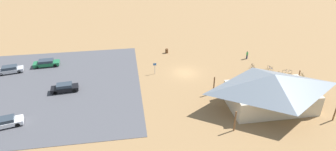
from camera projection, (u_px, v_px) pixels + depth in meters
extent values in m
plane|color=#937047|center=(185.00, 73.00, 52.99)|extent=(160.00, 160.00, 0.00)
cube|color=#4C4C51|center=(29.00, 90.00, 47.71)|extent=(36.17, 29.59, 0.05)
cube|color=beige|center=(270.00, 97.00, 42.86)|extent=(12.11, 7.07, 3.04)
pyramid|color=slate|center=(273.00, 82.00, 41.59)|extent=(14.80, 9.76, 2.31)
cylinder|color=brown|center=(298.00, 79.00, 47.91)|extent=(0.20, 0.20, 3.04)
cylinder|color=brown|center=(214.00, 85.00, 45.94)|extent=(0.20, 0.20, 3.04)
cylinder|color=brown|center=(335.00, 111.00, 39.77)|extent=(0.20, 0.20, 3.04)
cylinder|color=brown|center=(235.00, 121.00, 37.80)|extent=(0.20, 0.20, 3.04)
cylinder|color=brown|center=(167.00, 51.00, 60.71)|extent=(0.60, 0.60, 0.90)
cylinder|color=#99999E|center=(155.00, 68.00, 52.15)|extent=(0.08, 0.08, 2.20)
cube|color=#1959B2|center=(155.00, 64.00, 51.78)|extent=(0.56, 0.04, 0.40)
torus|color=black|center=(307.00, 80.00, 49.85)|extent=(0.50, 0.59, 0.74)
torus|color=black|center=(313.00, 82.00, 49.24)|extent=(0.50, 0.59, 0.74)
cylinder|color=#1E7F38|center=(310.00, 80.00, 49.49)|extent=(0.64, 0.76, 0.04)
cylinder|color=#1E7F38|center=(309.00, 79.00, 49.54)|extent=(0.04, 0.04, 0.47)
cube|color=black|center=(309.00, 78.00, 49.43)|extent=(0.19, 0.20, 0.05)
cylinder|color=#1E7F38|center=(313.00, 81.00, 49.19)|extent=(0.04, 0.04, 0.46)
cylinder|color=black|center=(313.00, 79.00, 49.08)|extent=(0.39, 0.33, 0.03)
torus|color=black|center=(296.00, 81.00, 49.54)|extent=(0.39, 0.63, 0.70)
torus|color=black|center=(296.00, 84.00, 48.68)|extent=(0.39, 0.63, 0.70)
cylinder|color=orange|center=(297.00, 82.00, 49.05)|extent=(0.51, 0.85, 0.04)
cylinder|color=orange|center=(297.00, 81.00, 49.18)|extent=(0.04, 0.04, 0.37)
cube|color=black|center=(297.00, 80.00, 49.09)|extent=(0.17, 0.21, 0.05)
cylinder|color=orange|center=(297.00, 82.00, 48.65)|extent=(0.04, 0.04, 0.48)
cylinder|color=black|center=(297.00, 81.00, 48.54)|extent=(0.43, 0.27, 0.03)
torus|color=black|center=(269.00, 67.00, 54.17)|extent=(0.16, 0.71, 0.72)
torus|color=black|center=(272.00, 70.00, 53.38)|extent=(0.16, 0.71, 0.72)
cylinder|color=#2347B7|center=(270.00, 68.00, 53.72)|extent=(0.18, 0.87, 0.04)
cylinder|color=#2347B7|center=(270.00, 67.00, 53.83)|extent=(0.04, 0.04, 0.39)
cube|color=black|center=(270.00, 66.00, 53.73)|extent=(0.11, 0.21, 0.05)
cylinder|color=#2347B7|center=(272.00, 68.00, 53.35)|extent=(0.04, 0.04, 0.46)
cylinder|color=black|center=(272.00, 67.00, 53.24)|extent=(0.48, 0.11, 0.03)
torus|color=black|center=(284.00, 72.00, 52.64)|extent=(0.68, 0.26, 0.70)
torus|color=black|center=(290.00, 72.00, 52.50)|extent=(0.68, 0.26, 0.70)
cylinder|color=silver|center=(287.00, 71.00, 52.52)|extent=(0.88, 0.32, 0.04)
cylinder|color=silver|center=(286.00, 71.00, 52.50)|extent=(0.04, 0.04, 0.43)
cube|color=black|center=(287.00, 70.00, 52.40)|extent=(0.22, 0.14, 0.05)
cylinder|color=silver|center=(290.00, 71.00, 52.40)|extent=(0.04, 0.04, 0.49)
cylinder|color=black|center=(290.00, 70.00, 52.28)|extent=(0.18, 0.47, 0.03)
torus|color=black|center=(266.00, 75.00, 51.56)|extent=(0.40, 0.66, 0.74)
torus|color=black|center=(266.00, 77.00, 50.71)|extent=(0.40, 0.66, 0.74)
cylinder|color=#197A7F|center=(266.00, 75.00, 51.08)|extent=(0.50, 0.85, 0.04)
cylinder|color=#197A7F|center=(266.00, 74.00, 51.18)|extent=(0.04, 0.04, 0.45)
cube|color=black|center=(267.00, 73.00, 51.08)|extent=(0.17, 0.21, 0.05)
cylinder|color=#197A7F|center=(266.00, 76.00, 50.68)|extent=(0.04, 0.04, 0.47)
cylinder|color=black|center=(266.00, 75.00, 50.57)|extent=(0.43, 0.26, 0.03)
torus|color=black|center=(304.00, 78.00, 50.49)|extent=(0.20, 0.71, 0.72)
torus|color=black|center=(302.00, 75.00, 51.39)|extent=(0.20, 0.71, 0.72)
cylinder|color=yellow|center=(303.00, 76.00, 50.88)|extent=(0.25, 0.92, 0.04)
cylinder|color=yellow|center=(303.00, 76.00, 50.68)|extent=(0.04, 0.04, 0.40)
cube|color=black|center=(304.00, 75.00, 50.59)|extent=(0.12, 0.21, 0.05)
cylinder|color=yellow|center=(302.00, 74.00, 51.18)|extent=(0.04, 0.04, 0.50)
cylinder|color=black|center=(303.00, 73.00, 51.06)|extent=(0.48, 0.14, 0.03)
torus|color=black|center=(278.00, 73.00, 52.17)|extent=(0.30, 0.66, 0.70)
torus|color=black|center=(279.00, 76.00, 51.30)|extent=(0.30, 0.66, 0.70)
cylinder|color=#B7B7BC|center=(279.00, 74.00, 51.68)|extent=(0.38, 0.87, 0.04)
cylinder|color=#B7B7BC|center=(279.00, 73.00, 51.80)|extent=(0.04, 0.04, 0.38)
cube|color=black|center=(279.00, 72.00, 51.71)|extent=(0.15, 0.22, 0.05)
cylinder|color=#B7B7BC|center=(279.00, 74.00, 51.29)|extent=(0.04, 0.04, 0.41)
cylinder|color=black|center=(279.00, 73.00, 51.19)|extent=(0.46, 0.21, 0.03)
torus|color=black|center=(254.00, 68.00, 53.83)|extent=(0.07, 0.69, 0.69)
torus|color=black|center=(252.00, 66.00, 54.74)|extent=(0.07, 0.69, 0.69)
cylinder|color=black|center=(253.00, 67.00, 54.23)|extent=(0.08, 0.96, 0.04)
cylinder|color=black|center=(254.00, 66.00, 54.01)|extent=(0.04, 0.04, 0.45)
cube|color=black|center=(254.00, 65.00, 53.91)|extent=(0.09, 0.20, 0.05)
cylinder|color=black|center=(252.00, 65.00, 54.53)|extent=(0.04, 0.04, 0.48)
cylinder|color=black|center=(252.00, 64.00, 54.42)|extent=(0.48, 0.05, 0.03)
torus|color=black|center=(254.00, 72.00, 52.63)|extent=(0.52, 0.59, 0.75)
torus|color=black|center=(252.00, 74.00, 51.88)|extent=(0.52, 0.59, 0.75)
cylinder|color=#722D9E|center=(253.00, 72.00, 52.20)|extent=(0.64, 0.72, 0.04)
cylinder|color=#722D9E|center=(253.00, 71.00, 52.30)|extent=(0.04, 0.04, 0.39)
cube|color=black|center=(253.00, 70.00, 52.21)|extent=(0.19, 0.20, 0.05)
cylinder|color=#722D9E|center=(252.00, 72.00, 51.84)|extent=(0.04, 0.04, 0.48)
cylinder|color=black|center=(252.00, 71.00, 51.73)|extent=(0.38, 0.34, 0.03)
torus|color=black|center=(241.00, 77.00, 51.00)|extent=(0.65, 0.26, 0.68)
torus|color=black|center=(247.00, 77.00, 50.83)|extent=(0.65, 0.26, 0.68)
cylinder|color=red|center=(244.00, 76.00, 50.87)|extent=(0.93, 0.36, 0.04)
cylinder|color=red|center=(243.00, 76.00, 50.86)|extent=(0.04, 0.04, 0.37)
cube|color=black|center=(243.00, 75.00, 50.78)|extent=(0.22, 0.14, 0.05)
cylinder|color=red|center=(247.00, 76.00, 50.74)|extent=(0.04, 0.04, 0.49)
cylinder|color=black|center=(247.00, 75.00, 50.62)|extent=(0.19, 0.46, 0.03)
torus|color=black|center=(312.00, 91.00, 46.66)|extent=(0.67, 0.09, 0.67)
torus|color=black|center=(318.00, 90.00, 46.88)|extent=(0.67, 0.09, 0.67)
cylinder|color=#1E7F38|center=(315.00, 90.00, 46.72)|extent=(1.01, 0.11, 0.04)
cylinder|color=#1E7F38|center=(314.00, 90.00, 46.62)|extent=(0.04, 0.04, 0.44)
cube|color=black|center=(314.00, 89.00, 46.52)|extent=(0.21, 0.10, 0.05)
cylinder|color=#1E7F38|center=(317.00, 89.00, 46.76)|extent=(0.04, 0.04, 0.41)
cylinder|color=black|center=(318.00, 88.00, 46.66)|extent=(0.07, 0.48, 0.03)
cube|color=black|center=(65.00, 88.00, 46.99)|extent=(4.38, 2.10, 0.60)
cube|color=#2D3842|center=(64.00, 85.00, 46.73)|extent=(2.50, 1.72, 0.52)
cylinder|color=black|center=(55.00, 93.00, 46.14)|extent=(0.66, 0.28, 0.64)
cylinder|color=black|center=(56.00, 88.00, 47.41)|extent=(0.66, 0.28, 0.64)
cylinder|color=black|center=(74.00, 91.00, 46.77)|extent=(0.66, 0.28, 0.64)
cylinder|color=black|center=(74.00, 86.00, 48.04)|extent=(0.66, 0.28, 0.64)
cube|color=#1E6B3D|center=(46.00, 64.00, 55.09)|extent=(4.77, 2.14, 0.59)
cube|color=#2D3842|center=(46.00, 61.00, 54.84)|extent=(2.71, 1.77, 0.47)
cylinder|color=black|center=(37.00, 67.00, 54.19)|extent=(0.65, 0.26, 0.64)
cylinder|color=black|center=(38.00, 64.00, 55.55)|extent=(0.65, 0.26, 0.64)
cylinder|color=black|center=(55.00, 66.00, 54.82)|extent=(0.65, 0.26, 0.64)
cylinder|color=black|center=(56.00, 62.00, 56.18)|extent=(0.65, 0.26, 0.64)
cube|color=white|center=(4.00, 123.00, 38.99)|extent=(4.93, 2.78, 0.56)
cube|color=#2D3842|center=(3.00, 120.00, 38.75)|extent=(2.89, 2.11, 0.47)
cylinder|color=black|center=(17.00, 125.00, 38.97)|extent=(0.67, 0.36, 0.64)
cylinder|color=black|center=(18.00, 118.00, 40.23)|extent=(0.67, 0.36, 0.64)
cube|color=#BCBCC1|center=(10.00, 70.00, 52.70)|extent=(4.65, 2.56, 0.57)
cube|color=#2D3842|center=(9.00, 68.00, 52.44)|extent=(2.71, 1.98, 0.52)
cylinder|color=black|center=(1.00, 74.00, 51.70)|extent=(0.67, 0.34, 0.64)
cylinder|color=black|center=(2.00, 71.00, 52.96)|extent=(0.67, 0.34, 0.64)
cylinder|color=black|center=(19.00, 72.00, 52.60)|extent=(0.67, 0.34, 0.64)
cylinder|color=black|center=(20.00, 68.00, 53.86)|extent=(0.67, 0.34, 0.64)
cube|color=#2D3347|center=(247.00, 57.00, 58.17)|extent=(0.40, 0.40, 0.82)
cylinder|color=green|center=(247.00, 54.00, 57.83)|extent=(0.36, 0.36, 0.63)
sphere|color=tan|center=(248.00, 52.00, 57.62)|extent=(0.24, 0.24, 0.24)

